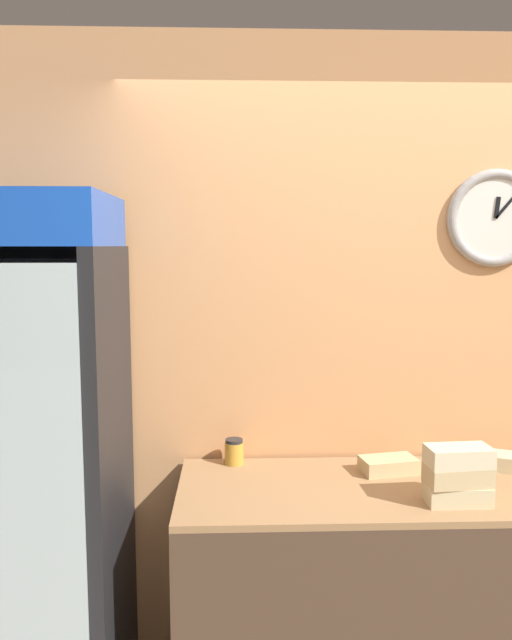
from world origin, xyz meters
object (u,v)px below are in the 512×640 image
(beverage_cooler, at_px, (27,445))
(sandwich_stack_middle, at_px, (458,475))
(condiment_jar, at_px, (234,452))
(sandwich_flat_left, at_px, (508,462))
(sandwich_stack_top, at_px, (459,456))
(sandwich_stack_bottom, at_px, (457,494))
(sandwich_flat_right, at_px, (388,465))

(beverage_cooler, height_order, sandwich_stack_middle, beverage_cooler)
(beverage_cooler, relative_size, condiment_jar, 19.08)
(sandwich_stack_middle, bearing_deg, condiment_jar, 151.42)
(sandwich_stack_middle, relative_size, sandwich_flat_left, 0.99)
(sandwich_stack_top, height_order, sandwich_flat_left, sandwich_stack_top)
(sandwich_stack_top, bearing_deg, sandwich_stack_bottom, 0.00)
(sandwich_flat_left, bearing_deg, condiment_jar, 174.62)
(sandwich_stack_middle, distance_m, sandwich_stack_top, 0.07)
(sandwich_stack_bottom, height_order, sandwich_flat_left, sandwich_stack_bottom)
(sandwich_stack_bottom, xyz_separation_m, sandwich_stack_middle, (0.00, 0.00, 0.07))
(beverage_cooler, bearing_deg, condiment_jar, 15.52)
(sandwich_stack_bottom, bearing_deg, condiment_jar, 151.42)
(sandwich_flat_left, relative_size, sandwich_flat_right, 0.98)
(sandwich_stack_bottom, relative_size, sandwich_flat_left, 0.96)
(beverage_cooler, bearing_deg, sandwich_stack_top, -7.77)
(beverage_cooler, bearing_deg, sandwich_flat_right, 3.94)
(beverage_cooler, distance_m, sandwich_flat_left, 1.90)
(sandwich_flat_left, height_order, sandwich_flat_right, sandwich_flat_left)
(sandwich_stack_top, bearing_deg, sandwich_flat_left, 44.70)
(sandwich_flat_left, xyz_separation_m, sandwich_flat_right, (-0.50, -0.01, -0.00))
(sandwich_stack_bottom, height_order, sandwich_flat_right, sandwich_stack_bottom)
(sandwich_stack_top, bearing_deg, condiment_jar, 151.42)
(sandwich_stack_middle, bearing_deg, sandwich_flat_right, 118.50)
(condiment_jar, bearing_deg, beverage_cooler, -164.48)
(sandwich_stack_bottom, xyz_separation_m, sandwich_flat_left, (0.33, 0.32, -0.00))
(sandwich_stack_middle, relative_size, sandwich_stack_top, 1.00)
(condiment_jar, bearing_deg, sandwich_stack_bottom, -28.58)
(sandwich_flat_right, bearing_deg, condiment_jar, 169.07)
(beverage_cooler, distance_m, condiment_jar, 0.81)
(beverage_cooler, height_order, sandwich_flat_left, beverage_cooler)
(condiment_jar, bearing_deg, sandwich_stack_top, -28.58)
(sandwich_flat_left, distance_m, condiment_jar, 1.12)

